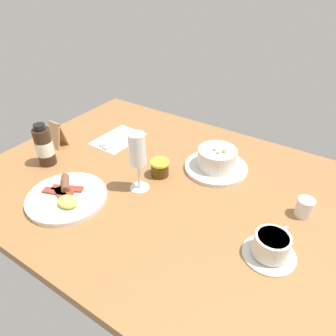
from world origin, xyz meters
TOP-DOWN VIEW (x-y plane):
  - ground_plane at (0.00, 0.00)cm, footprint 110.00×84.00cm
  - porridge_bowl at (-11.40, -15.36)cm, footprint 20.09×20.09cm
  - cutlery_setting at (27.84, -12.42)cm, footprint 13.80×18.99cm
  - coffee_cup at (-37.13, 9.19)cm, footprint 12.29×12.90cm
  - creamer_jug at (-40.07, -8.84)cm, footprint 5.33×4.49cm
  - wine_glass at (3.10, 5.90)cm, footprint 5.70×5.70cm
  - jam_jar at (1.78, -2.75)cm, footprint 5.79×5.79cm
  - sauce_bottle_brown at (36.34, 12.14)cm, footprint 5.52×5.52cm
  - breakfast_plate at (16.92, 21.48)cm, footprint 22.50×22.50cm
  - menu_card at (42.24, 2.59)cm, footprint 5.16×5.12cm

SIDE VIEW (x-z plane):
  - ground_plane at x=0.00cm, z-range -3.00..0.00cm
  - cutlery_setting at x=27.84cm, z-range -0.20..0.70cm
  - breakfast_plate at x=16.92cm, z-range -0.89..2.81cm
  - jam_jar at x=1.78cm, z-range 0.03..5.13cm
  - creamer_jug at x=-40.07cm, z-range -0.18..5.53cm
  - coffee_cup at x=-37.13cm, z-range -0.13..5.98cm
  - porridge_bowl at x=-11.40cm, z-range -0.63..7.38cm
  - menu_card at x=42.24cm, z-range -0.05..9.32cm
  - sauce_bottle_brown at x=36.34cm, z-range -0.66..13.61cm
  - wine_glass at x=3.10cm, z-range 3.29..21.42cm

